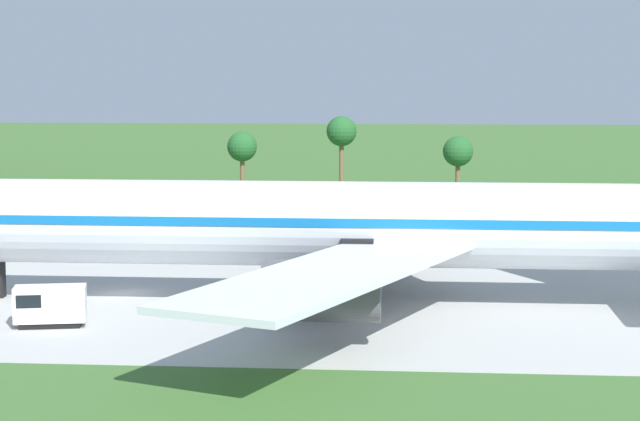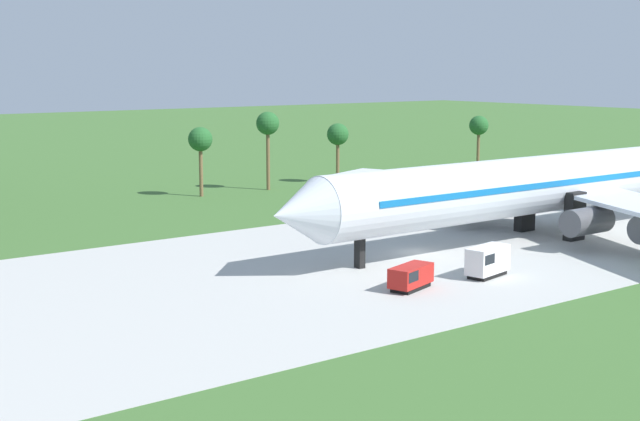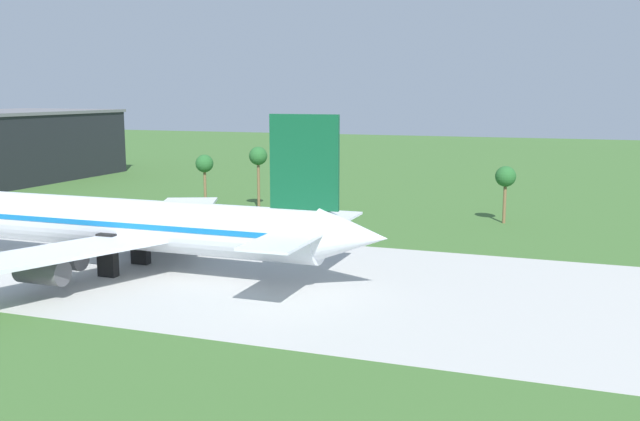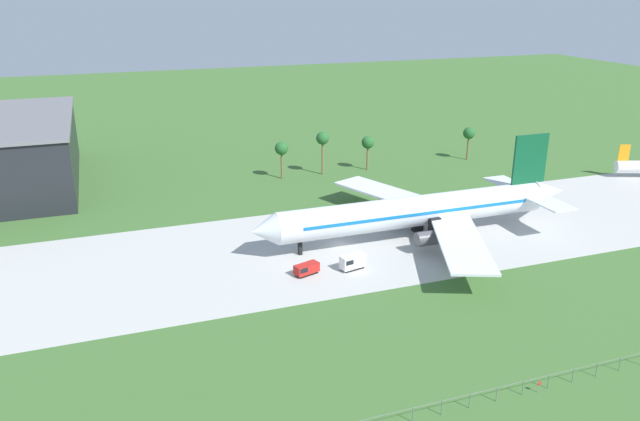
% 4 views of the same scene
% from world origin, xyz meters
% --- Properties ---
extents(ground_plane, '(600.00, 600.00, 0.00)m').
position_xyz_m(ground_plane, '(0.00, 0.00, 0.00)').
color(ground_plane, '#3D662D').
extents(taxiway_strip, '(320.00, 44.00, 0.02)m').
position_xyz_m(taxiway_strip, '(0.00, 0.00, 0.01)').
color(taxiway_strip, '#B2B2AD').
rests_on(taxiway_strip, ground_plane).
extents(jet_airliner, '(72.68, 60.73, 20.22)m').
position_xyz_m(jet_airliner, '(17.51, -2.24, 6.01)').
color(jet_airliner, silver).
rests_on(jet_airliner, ground_plane).
extents(palm_tree_row, '(62.81, 3.60, 12.23)m').
position_xyz_m(palm_tree_row, '(26.27, 48.93, 8.59)').
color(palm_tree_row, brown).
rests_on(palm_tree_row, ground_plane).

